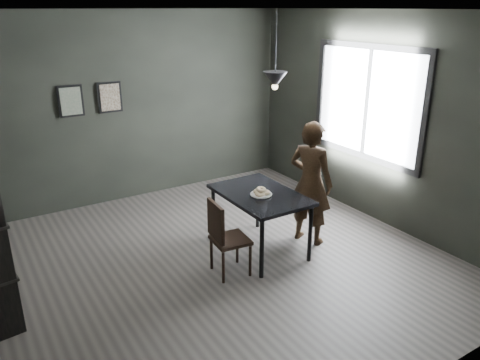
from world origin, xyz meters
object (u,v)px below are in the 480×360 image
white_plate (261,195)px  pendant_lamp (275,79)px  woman (311,183)px  wood_chair (224,234)px  cafe_table (260,199)px

white_plate → pendant_lamp: pendant_lamp is taller
white_plate → woman: size_ratio=0.15×
wood_chair → pendant_lamp: size_ratio=1.02×
cafe_table → white_plate: bearing=-114.6°
woman → wood_chair: 1.36m
cafe_table → wood_chair: wood_chair is taller
cafe_table → wood_chair: size_ratio=1.36×
cafe_table → white_plate: (-0.03, -0.06, 0.08)m
wood_chair → pendant_lamp: 1.83m
wood_chair → pendant_lamp: (0.90, 0.36, 1.55)m
white_plate → wood_chair: size_ratio=0.26×
white_plate → wood_chair: 0.70m
wood_chair → pendant_lamp: pendant_lamp is taller
white_plate → wood_chair: wood_chair is taller
wood_chair → woman: bearing=11.6°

